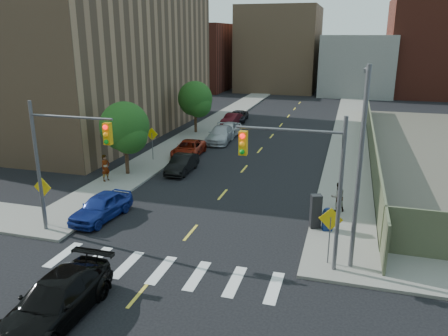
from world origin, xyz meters
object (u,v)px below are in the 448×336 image
Objects in this scene: parked_car_white at (229,130)px; parked_car_grey at (238,116)px; parked_car_maroon at (232,119)px; black_sedan at (56,300)px; pedestrian_east at (338,197)px; pedestrian_west at (106,168)px; parked_car_red at (189,149)px; parked_car_blue at (101,207)px; mailbox at (327,219)px; payphone at (316,211)px; parked_car_black at (182,164)px; parked_car_silver at (221,134)px.

parked_car_white is 8.67m from parked_car_grey.
black_sedan is (3.35, -36.69, 0.12)m from parked_car_maroon.
parked_car_maroon is 2.30× the size of pedestrian_east.
pedestrian_east is (15.95, -1.11, -0.07)m from pedestrian_west.
black_sedan is at bearing -90.87° from parked_car_grey.
parked_car_grey is at bearing 84.56° from parked_car_red.
parked_car_red is 1.19× the size of parked_car_maroon.
parked_car_white reaches higher than parked_car_blue.
parked_car_red is at bearing -95.91° from parked_car_grey.
pedestrian_east is (11.54, -17.53, 0.27)m from parked_car_white.
parked_car_grey is 31.49m from mailbox.
payphone is at bearing 149.80° from mailbox.
parked_car_red is 22.78m from black_sedan.
pedestrian_east is (0.39, 2.86, 0.28)m from mailbox.
payphone reaches higher than parked_car_black.
parked_car_white is at bearing 93.85° from black_sedan.
pedestrian_west is (-3.20, -25.00, 0.48)m from parked_car_grey.
black_sedan is at bearing -62.91° from parked_car_blue.
parked_car_maroon is at bearing 84.85° from parked_car_red.
payphone is at bearing 44.04° from pedestrian_east.
payphone reaches higher than pedestrian_east.
parked_car_silver is at bearing -90.15° from parked_car_white.
pedestrian_east is (11.68, -4.89, 0.35)m from parked_car_black.
payphone is 2.89m from pedestrian_east.
parked_car_red is at bearing -95.68° from parked_car_white.
parked_car_silver is 4.26× the size of mailbox.
parked_car_blue is 0.98× the size of parked_car_white.
parked_car_maroon is 0.75× the size of black_sedan.
payphone is 0.98× the size of pedestrian_west.
mailbox reaches higher than parked_car_black.
pedestrian_east is (9.49, 13.18, 0.24)m from black_sedan.
parked_car_blue reaches higher than parked_car_grey.
parked_car_black is at bearing -29.99° from pedestrian_west.
pedestrian_east is at bearing 54.27° from black_sedan.
parked_car_black reaches higher than parked_car_red.
pedestrian_west is at bearing -28.87° from pedestrian_east.
parked_car_red is (0.00, 13.94, -0.07)m from parked_car_blue.
pedestrian_east is (12.75, -26.11, 0.42)m from parked_car_grey.
mailbox is (12.44, -26.37, 0.08)m from parked_car_maroon.
parked_car_black is 1.01× the size of parked_car_maroon.
pedestrian_west is (-3.11, -8.24, 0.43)m from parked_car_red.
parked_car_red is 5.87m from parked_car_silver.
payphone is at bearing -73.49° from parked_car_grey.
black_sedan is at bearing -83.96° from parked_car_black.
parked_car_maroon is at bearing 95.79° from parked_car_blue.
mailbox is (11.29, -7.74, 0.07)m from parked_car_black.
parked_car_silver is at bearing -90.09° from parked_car_grey.
parked_car_black is at bearing -47.59° from pedestrian_east.
parked_car_red is at bearing 95.79° from parked_car_blue.
parked_car_white is 23.24m from mailbox.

